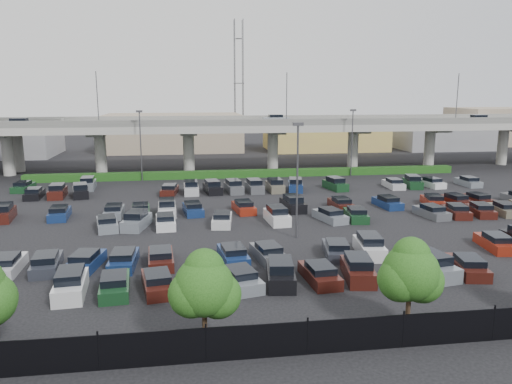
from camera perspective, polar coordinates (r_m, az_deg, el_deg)
The scene contains 9 objects.
ground at distance 52.70m, azimuth 2.69°, elevation -2.78°, with size 280.00×280.00×0.00m, color black.
overpass at distance 82.92m, azimuth -1.63°, elevation 7.27°, with size 150.00×13.00×15.80m.
hedge at distance 76.79m, azimuth -0.84°, elevation 2.12°, with size 66.00×1.60×1.10m, color #174012.
fence at distance 27.00m, azimuth 14.34°, elevation -15.29°, with size 70.00×0.10×2.00m.
tree_row at distance 27.49m, azimuth 14.90°, elevation -8.88°, with size 65.07×3.66×5.94m.
parked_cars at distance 49.27m, azimuth 2.91°, elevation -3.04°, with size 63.03×41.62×1.67m.
light_poles at distance 52.89m, azimuth -2.06°, elevation 4.16°, with size 66.90×48.38×10.30m.
distant_buildings at distance 114.51m, azimuth 2.94°, elevation 6.76°, with size 138.00×24.00×9.00m.
comm_tower at distance 124.96m, azimuth -1.98°, elevation 12.60°, with size 2.40×2.40×30.00m.
Camera 1 is at (-9.79, -50.17, 12.84)m, focal length 35.00 mm.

